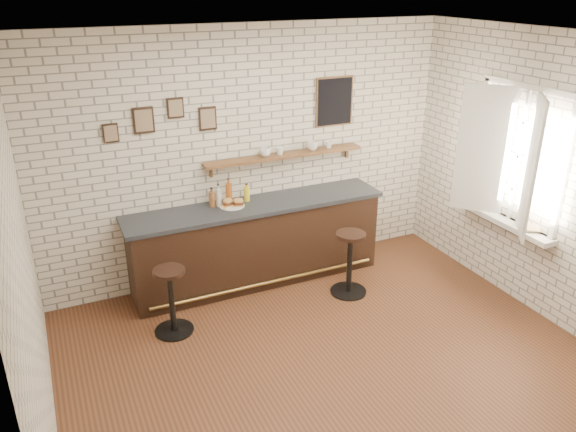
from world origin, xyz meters
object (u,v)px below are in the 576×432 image
object	(u,v)px
shelf_cup_c	(312,146)
book_lower	(523,228)
bar_stool_left	(171,299)
bar_stool_right	(350,261)
shelf_cup_b	(280,151)
sandwich_plate	(232,206)
bar_counter	(257,242)
bitters_bottle_amber	(229,193)
shelf_cup_d	(329,145)
bitters_bottle_white	(219,197)
shelf_cup_a	(265,152)
condiment_bottle_yellow	(247,194)
book_upper	(523,226)
ciabatta_sandwich	(233,202)
bitters_bottle_brown	(212,199)

from	to	relation	value
shelf_cup_c	book_lower	bearing A→B (deg)	-106.79
bar_stool_left	bar_stool_right	size ratio (longest dim) A/B	0.96
bar_stool_left	bar_stool_right	world-z (taller)	bar_stool_right
shelf_cup_b	sandwich_plate	bearing A→B (deg)	161.59
bar_stool_left	shelf_cup_c	distance (m)	2.49
bar_counter	book_lower	distance (m)	3.00
shelf_cup_c	book_lower	distance (m)	2.56
bitters_bottle_amber	shelf_cup_d	xyz separation A→B (m)	(1.34, 0.07, 0.40)
sandwich_plate	bitters_bottle_white	world-z (taller)	bitters_bottle_white
bar_stool_left	shelf_cup_d	world-z (taller)	shelf_cup_d
shelf_cup_a	shelf_cup_d	distance (m)	0.85
bar_stool_left	bitters_bottle_amber	bearing A→B (deg)	40.04
shelf_cup_c	bar_stool_right	bearing A→B (deg)	-144.94
condiment_bottle_yellow	shelf_cup_c	distance (m)	1.00
shelf_cup_b	book_upper	distance (m)	2.85
ciabatta_sandwich	book_upper	size ratio (longest dim) A/B	1.20
bar_stool_right	book_upper	bearing A→B (deg)	-31.66
ciabatta_sandwich	shelf_cup_b	distance (m)	0.84
bar_stool_left	shelf_cup_a	size ratio (longest dim) A/B	5.70
book_upper	sandwich_plate	bearing A→B (deg)	-171.94
shelf_cup_c	bitters_bottle_amber	bearing A→B (deg)	126.51
bar_stool_left	bar_counter	bearing A→B (deg)	28.19
bar_counter	sandwich_plate	distance (m)	0.58
bitters_bottle_brown	bitters_bottle_amber	world-z (taller)	bitters_bottle_amber
bar_stool_right	bitters_bottle_brown	bearing A→B (deg)	147.67
shelf_cup_a	shelf_cup_d	bearing A→B (deg)	-30.59
bar_stool_left	shelf_cup_b	world-z (taller)	shelf_cup_b
shelf_cup_a	shelf_cup_c	world-z (taller)	shelf_cup_c
bar_stool_right	shelf_cup_d	world-z (taller)	shelf_cup_d
book_lower	bar_stool_right	bearing A→B (deg)	148.96
condiment_bottle_yellow	shelf_cup_d	world-z (taller)	shelf_cup_d
shelf_cup_d	bar_stool_left	bearing A→B (deg)	-160.77
bar_counter	bar_stool_right	xyz separation A→B (m)	(0.86, -0.73, -0.09)
bitters_bottle_white	shelf_cup_a	distance (m)	0.76
bar_stool_right	shelf_cup_c	distance (m)	1.47
ciabatta_sandwich	bar_stool_left	size ratio (longest dim) A/B	0.37
bar_stool_left	shelf_cup_a	distance (m)	2.02
shelf_cup_a	book_lower	world-z (taller)	shelf_cup_a
shelf_cup_b	bar_stool_left	bearing A→B (deg)	175.80
bitters_bottle_amber	bar_stool_left	world-z (taller)	bitters_bottle_amber
bitters_bottle_white	shelf_cup_d	size ratio (longest dim) A/B	2.84
sandwich_plate	bitters_bottle_amber	xyz separation A→B (m)	(-0.00, 0.09, 0.12)
shelf_cup_d	book_lower	distance (m)	2.42
bitters_bottle_white	condiment_bottle_yellow	distance (m)	0.35
shelf_cup_b	book_upper	xyz separation A→B (m)	(2.04, -1.90, -0.59)
bar_counter	bitters_bottle_amber	size ratio (longest dim) A/B	9.82
book_lower	shelf_cup_d	bearing A→B (deg)	126.66
condiment_bottle_yellow	shelf_cup_a	bearing A→B (deg)	14.60
bitters_bottle_white	ciabatta_sandwich	bearing A→B (deg)	-34.05
shelf_cup_b	book_lower	distance (m)	2.85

